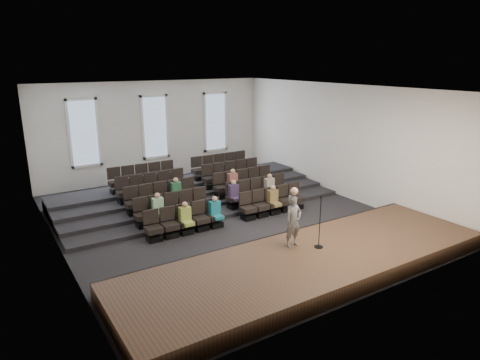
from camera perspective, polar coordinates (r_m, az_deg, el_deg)
name	(u,v)px	position (r m, az deg, el deg)	size (l,w,h in m)	color
ground	(224,218)	(16.85, -2.11, -5.11)	(14.00, 14.00, 0.00)	black
ceiling	(223,88)	(15.77, -2.30, 12.16)	(12.00, 14.00, 0.02)	white
wall_back	(155,131)	(22.38, -11.30, 6.46)	(12.00, 0.04, 5.00)	white
wall_front	(368,209)	(10.85, 16.75, -3.74)	(12.00, 0.04, 5.00)	white
wall_left	(53,179)	(14.20, -23.72, 0.14)	(0.04, 14.00, 5.00)	white
wall_right	(340,140)	(19.77, 13.14, 5.16)	(0.04, 14.00, 5.00)	white
stage	(311,263)	(12.95, 9.50, -10.82)	(11.80, 3.60, 0.50)	#4F3222
stage_lip	(275,242)	(14.18, 4.72, -8.21)	(11.80, 0.06, 0.52)	black
risers	(189,193)	(19.44, -6.82, -1.72)	(11.80, 4.80, 0.60)	black
seating_rows	(206,192)	(17.90, -4.61, -1.57)	(6.80, 4.70, 1.67)	black
windows	(155,127)	(22.29, -11.26, 6.95)	(8.44, 0.10, 3.24)	white
audience	(220,196)	(16.84, -2.69, -2.20)	(5.45, 2.64, 1.10)	#9EB247
speaker	(293,221)	(13.04, 7.11, -5.46)	(0.59, 0.39, 1.61)	#63605E
mic_stand	(319,232)	(13.18, 10.53, -6.86)	(0.27, 0.27, 1.63)	black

